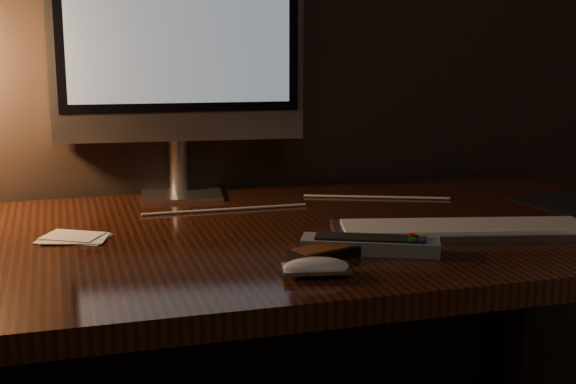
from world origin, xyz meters
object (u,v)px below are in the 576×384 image
object	(u,v)px
keyboard	(464,229)
tv_remote	(370,244)
monitor	(178,43)
media_remote	(330,251)
mouse	(316,269)
desk	(235,290)

from	to	relation	value
keyboard	tv_remote	distance (m)	0.21
monitor	media_remote	xyz separation A→B (m)	(0.16, -0.51, -0.31)
keyboard	mouse	size ratio (longest dim) A/B	4.63
tv_remote	monitor	bearing A→B (deg)	138.57
monitor	keyboard	bearing A→B (deg)	-38.84
desk	tv_remote	bearing A→B (deg)	-54.57
desk	monitor	distance (m)	0.52
keyboard	monitor	bearing A→B (deg)	147.33
keyboard	desk	bearing A→B (deg)	166.94
mouse	keyboard	bearing A→B (deg)	35.95
monitor	keyboard	xyz separation A→B (m)	(0.43, -0.44, -0.31)
desk	media_remote	size ratio (longest dim) A/B	10.90
keyboard	media_remote	xyz separation A→B (m)	(-0.27, -0.07, 0.00)
keyboard	media_remote	distance (m)	0.28
keyboard	mouse	bearing A→B (deg)	-141.72
desk	keyboard	world-z (taller)	keyboard
desk	keyboard	distance (m)	0.44
tv_remote	media_remote	bearing A→B (deg)	-148.42
keyboard	tv_remote	xyz separation A→B (m)	(-0.20, -0.06, 0.00)
desk	mouse	xyz separation A→B (m)	(0.05, -0.33, 0.14)
monitor	mouse	bearing A→B (deg)	-72.75
keyboard	mouse	xyz separation A→B (m)	(-0.32, -0.15, 0.00)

